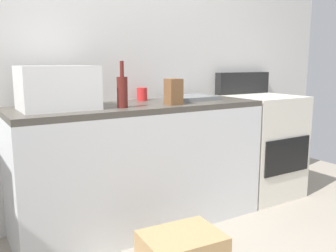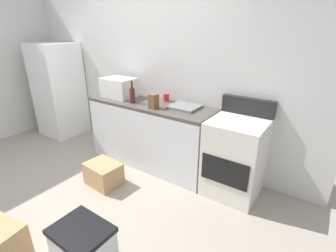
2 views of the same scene
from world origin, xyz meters
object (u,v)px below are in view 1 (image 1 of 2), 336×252
Objects in this scene: microwave at (58,88)px; wine_bottle at (122,91)px; stove_oven at (260,144)px; knife_block at (174,92)px; coffee_mug at (142,94)px.

microwave is 1.53× the size of wine_bottle.
microwave is (-1.79, -0.01, 0.57)m from stove_oven.
coffee_mug is at bearing 99.51° from knife_block.
stove_oven is 2.39× the size of microwave.
stove_oven is 1.22m from coffee_mug.
microwave is at bearing 168.02° from knife_block.
wine_bottle reaches higher than microwave.
knife_block reaches higher than coffee_mug.
microwave reaches higher than stove_oven.
wine_bottle is (-1.42, -0.14, 0.54)m from stove_oven.
coffee_mug is (-1.10, 0.19, 0.48)m from stove_oven.
stove_oven is 1.52m from wine_bottle.
microwave reaches higher than knife_block.
stove_oven is 6.11× the size of knife_block.
wine_bottle is 1.67× the size of knife_block.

